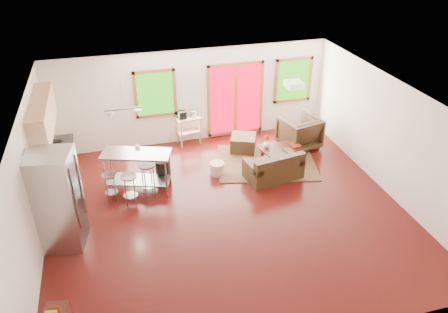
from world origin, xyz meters
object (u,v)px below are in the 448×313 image
object	(u,v)px
coffee_table	(280,150)
loveseat	(274,168)
refrigerator	(58,201)
armchair	(299,131)
ottoman	(243,143)
kitchen_cart	(187,121)
rug	(266,162)
island	(137,165)

from	to	relation	value
coffee_table	loveseat	bearing A→B (deg)	-121.86
coffee_table	refrigerator	world-z (taller)	refrigerator
loveseat	refrigerator	distance (m)	4.95
armchair	ottoman	world-z (taller)	armchair
refrigerator	ottoman	bearing A→B (deg)	40.66
armchair	refrigerator	bearing A→B (deg)	8.86
refrigerator	kitchen_cart	xyz separation A→B (m)	(3.13, 3.44, -0.32)
ottoman	rug	bearing A→B (deg)	-64.35
rug	island	bearing A→B (deg)	-173.67
rug	kitchen_cart	bearing A→B (deg)	137.37
loveseat	kitchen_cart	bearing A→B (deg)	115.51
coffee_table	kitchen_cart	bearing A→B (deg)	142.04
loveseat	refrigerator	bearing A→B (deg)	-176.53
kitchen_cart	coffee_table	bearing A→B (deg)	-37.96
refrigerator	island	xyz separation A→B (m)	(1.58, 1.48, -0.33)
armchair	loveseat	bearing A→B (deg)	33.98
kitchen_cart	armchair	bearing A→B (deg)	-19.65
coffee_table	armchair	xyz separation A→B (m)	(0.78, 0.60, 0.16)
kitchen_cart	refrigerator	bearing A→B (deg)	-132.28
armchair	ottoman	bearing A→B (deg)	-21.15
loveseat	kitchen_cart	distance (m)	2.89
rug	kitchen_cart	distance (m)	2.45
loveseat	armchair	bearing A→B (deg)	37.56
coffee_table	island	distance (m)	3.67
coffee_table	ottoman	world-z (taller)	ottoman
rug	armchair	xyz separation A→B (m)	(1.14, 0.57, 0.48)
refrigerator	armchair	bearing A→B (deg)	32.22
refrigerator	kitchen_cart	world-z (taller)	refrigerator
ottoman	kitchen_cart	world-z (taller)	kitchen_cart
coffee_table	refrigerator	xyz separation A→B (m)	(-5.22, -1.82, 0.66)
ottoman	refrigerator	world-z (taller)	refrigerator
loveseat	refrigerator	xyz separation A→B (m)	(-4.78, -1.10, 0.72)
kitchen_cart	ottoman	bearing A→B (deg)	-30.87
coffee_table	ottoman	xyz separation A→B (m)	(-0.73, 0.82, -0.12)
rug	coffee_table	size ratio (longest dim) A/B	2.30
loveseat	refrigerator	world-z (taller)	refrigerator
coffee_table	ottoman	distance (m)	1.10
coffee_table	refrigerator	size ratio (longest dim) A/B	0.54
rug	coffee_table	distance (m)	0.48
rug	loveseat	distance (m)	0.80
rug	armchair	bearing A→B (deg)	26.68
refrigerator	island	world-z (taller)	refrigerator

